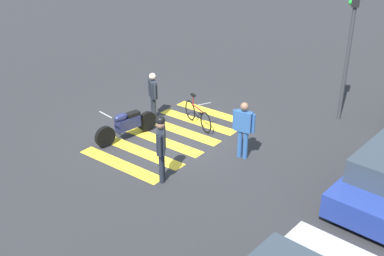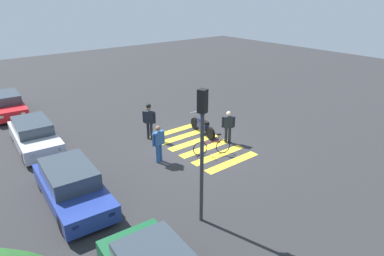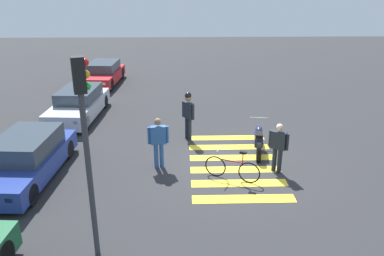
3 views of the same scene
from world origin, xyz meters
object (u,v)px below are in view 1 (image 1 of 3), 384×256
leaning_bicycle (198,115)px  traffic_light_pole (351,32)px  pedestrian_bystander (243,127)px  officer_by_motorcycle (161,144)px  officer_on_foot (153,93)px  police_motorcycle (127,125)px

leaning_bicycle → traffic_light_pole: (-3.36, 3.45, 2.60)m
pedestrian_bystander → officer_by_motorcycle: bearing=-23.0°
officer_on_foot → police_motorcycle: bearing=10.9°
police_motorcycle → pedestrian_bystander: size_ratio=1.31×
police_motorcycle → officer_on_foot: 1.67m
officer_on_foot → officer_by_motorcycle: size_ratio=0.87×
police_motorcycle → officer_by_motorcycle: 2.82m
officer_by_motorcycle → police_motorcycle: bearing=-116.0°
leaning_bicycle → traffic_light_pole: traffic_light_pole is taller
police_motorcycle → officer_by_motorcycle: size_ratio=1.19×
leaning_bicycle → officer_on_foot: (0.49, -1.49, 0.55)m
officer_on_foot → traffic_light_pole: (-3.84, 4.93, 2.05)m
officer_by_motorcycle → pedestrian_bystander: size_ratio=1.10×
police_motorcycle → officer_by_motorcycle: (1.20, 2.47, 0.64)m
leaning_bicycle → traffic_light_pole: 5.47m
officer_on_foot → pedestrian_bystander: 3.80m
leaning_bicycle → officer_by_motorcycle: bearing=21.5°
leaning_bicycle → pedestrian_bystander: pedestrian_bystander is taller
police_motorcycle → leaning_bicycle: police_motorcycle is taller
leaning_bicycle → traffic_light_pole: size_ratio=0.36×
leaning_bicycle → police_motorcycle: bearing=-29.9°
police_motorcycle → pedestrian_bystander: pedestrian_bystander is taller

